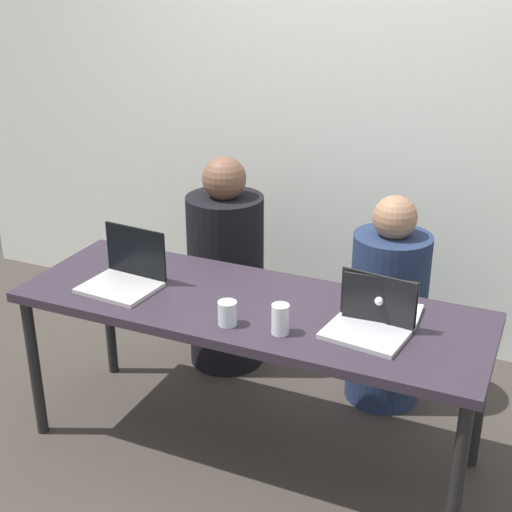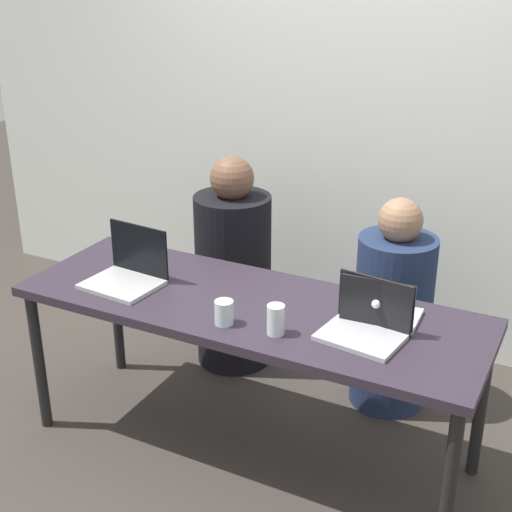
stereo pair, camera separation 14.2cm
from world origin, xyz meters
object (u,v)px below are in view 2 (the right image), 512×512
at_px(laptop_back_right, 380,311).
at_px(laptop_front_left, 128,272).
at_px(water_glass_right, 276,322).
at_px(person_on_left, 233,274).
at_px(person_on_right, 392,315).
at_px(water_glass_center, 225,314).
at_px(laptop_front_right, 365,325).

relative_size(laptop_back_right, laptop_front_left, 0.90).
xyz_separation_m(laptop_front_left, water_glass_right, (0.76, -0.11, -0.00)).
relative_size(person_on_left, laptop_front_left, 3.46).
bearing_deg(person_on_right, water_glass_center, 52.98).
bearing_deg(water_glass_center, person_on_left, 116.97).
relative_size(laptop_front_right, laptop_front_left, 0.99).
distance_m(person_on_right, laptop_back_right, 0.63).
bearing_deg(water_glass_right, laptop_front_right, 24.69).
distance_m(laptop_back_right, water_glass_center, 0.60).
bearing_deg(water_glass_right, laptop_front_left, 171.37).
height_order(person_on_right, laptop_back_right, person_on_right).
height_order(laptop_back_right, water_glass_center, laptop_back_right).
height_order(laptop_back_right, laptop_front_left, laptop_front_left).
bearing_deg(person_on_right, laptop_back_right, 89.89).
height_order(laptop_front_right, water_glass_right, laptop_front_right).
bearing_deg(water_glass_right, person_on_left, 127.68).
bearing_deg(laptop_back_right, laptop_front_right, 80.56).
xyz_separation_m(person_on_left, person_on_right, (0.85, 0.00, -0.04)).
height_order(person_on_left, laptop_back_right, person_on_left).
bearing_deg(water_glass_center, water_glass_right, 5.16).
bearing_deg(water_glass_right, water_glass_center, -174.84).
distance_m(laptop_front_right, laptop_back_right, 0.13).
bearing_deg(laptop_back_right, person_on_right, -82.80).
distance_m(laptop_front_left, water_glass_center, 0.56).
xyz_separation_m(laptop_back_right, laptop_front_left, (-1.07, -0.16, 0.01)).
distance_m(person_on_right, water_glass_right, 0.90).
height_order(person_on_right, water_glass_center, person_on_right).
bearing_deg(laptop_back_right, water_glass_center, 26.06).
bearing_deg(person_on_left, water_glass_right, 121.71).
relative_size(laptop_front_right, water_glass_right, 2.73).
distance_m(laptop_front_right, water_glass_center, 0.53).
height_order(person_on_left, water_glass_center, person_on_left).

